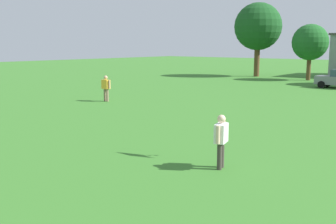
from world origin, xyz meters
TOP-DOWN VIEW (x-y plane):
  - adult_bystander at (1.44, 12.79)m, footprint 0.46×0.81m
  - bystander_near_trees at (-13.01, 20.89)m, footprint 0.86×0.34m
  - tree_far_left at (-15.30, 47.85)m, footprint 5.78×5.78m
  - tree_center at (-8.32, 46.61)m, footprint 3.95×3.95m

SIDE VIEW (x-z plane):
  - adult_bystander at x=1.44m, z-range 0.16..1.91m
  - bystander_near_trees at x=-13.01m, z-range 0.17..1.97m
  - tree_center at x=-8.32m, z-range 1.08..7.24m
  - tree_far_left at x=-15.30m, z-range 1.58..10.58m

